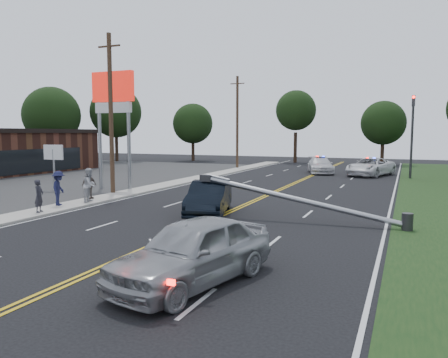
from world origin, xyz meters
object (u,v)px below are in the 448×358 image
at_px(crashed_sedan, 209,198).
at_px(pylon_sign, 113,102).
at_px(small_sign, 53,156).
at_px(traffic_signal, 412,129).
at_px(waiting_sedan, 193,251).
at_px(emergency_a, 370,167).
at_px(bystander_d, 89,185).
at_px(bystander_c, 59,188).
at_px(bystander_b, 90,185).
at_px(utility_pole_far, 237,122).
at_px(bystander_a, 39,196).
at_px(emergency_b, 320,165).
at_px(utility_pole_mid, 111,114).
at_px(fallen_streetlight, 310,202).

bearing_deg(crashed_sedan, pylon_sign, 133.21).
bearing_deg(crashed_sedan, small_sign, 147.88).
distance_m(traffic_signal, waiting_sedan, 31.46).
bearing_deg(emergency_a, bystander_d, -102.92).
relative_size(emergency_a, bystander_c, 3.28).
height_order(pylon_sign, crashed_sedan, pylon_sign).
bearing_deg(small_sign, bystander_b, -30.88).
xyz_separation_m(pylon_sign, waiting_sedan, (13.51, -14.84, -5.14)).
bearing_deg(bystander_d, waiting_sedan, -116.09).
bearing_deg(small_sign, pylon_sign, 29.74).
height_order(utility_pole_far, bystander_d, utility_pole_far).
height_order(traffic_signal, bystander_a, traffic_signal).
distance_m(emergency_b, bystander_c, 26.73).
bearing_deg(emergency_a, utility_pole_mid, -107.27).
relative_size(emergency_b, bystander_a, 3.39).
bearing_deg(fallen_streetlight, bystander_c, -174.79).
relative_size(small_sign, bystander_b, 1.67).
relative_size(emergency_a, bystander_d, 3.70).
distance_m(bystander_b, bystander_d, 1.16).
distance_m(utility_pole_far, crashed_sedan, 27.55).
relative_size(small_sign, emergency_a, 0.52).
relative_size(fallen_streetlight, bystander_d, 5.86).
distance_m(small_sign, bystander_c, 7.52).
bearing_deg(emergency_a, bystander_b, -100.50).
xyz_separation_m(small_sign, crashed_sedan, (13.32, -3.85, -1.54)).
distance_m(traffic_signal, emergency_b, 9.01).
height_order(crashed_sedan, bystander_b, bystander_b).
relative_size(crashed_sedan, emergency_a, 0.82).
distance_m(traffic_signal, emergency_a, 4.91).
bearing_deg(emergency_b, pylon_sign, -138.44).
height_order(utility_pole_mid, emergency_a, utility_pole_mid).
distance_m(pylon_sign, bystander_d, 7.15).
height_order(small_sign, waiting_sedan, small_sign).
bearing_deg(pylon_sign, traffic_signal, 40.39).
xyz_separation_m(small_sign, traffic_signal, (22.30, 18.00, 1.87)).
relative_size(waiting_sedan, bystander_c, 2.80).
distance_m(utility_pole_far, bystander_c, 27.48).
distance_m(small_sign, emergency_a, 26.99).
bearing_deg(emergency_a, bystander_c, -100.12).
relative_size(utility_pole_far, crashed_sedan, 2.07).
bearing_deg(bystander_b, utility_pole_mid, 3.09).
xyz_separation_m(utility_pole_far, crashed_sedan, (8.52, -25.85, -4.29)).
xyz_separation_m(bystander_a, bystander_c, (-0.59, 1.91, 0.12)).
distance_m(utility_pole_mid, waiting_sedan, 18.21).
bearing_deg(emergency_b, bystander_a, -124.78).
xyz_separation_m(small_sign, emergency_b, (14.22, 20.02, -1.56)).
bearing_deg(bystander_b, pylon_sign, 8.75).
bearing_deg(crashed_sedan, utility_pole_far, 92.23).
bearing_deg(bystander_a, waiting_sedan, -135.67).
relative_size(small_sign, crashed_sedan, 0.64).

